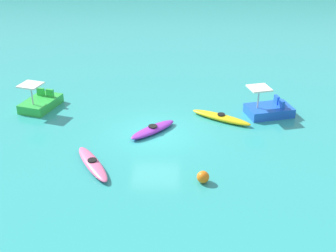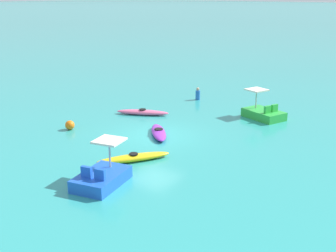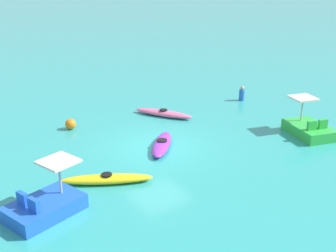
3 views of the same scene
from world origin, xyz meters
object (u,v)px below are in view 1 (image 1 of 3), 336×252
(kayak_purple, at_px, (153,129))
(pedal_boat_blue, at_px, (269,109))
(kayak_pink, at_px, (93,164))
(buoy_orange, at_px, (203,177))
(kayak_yellow, at_px, (221,117))
(pedal_boat_green, at_px, (41,102))

(kayak_purple, bearing_deg, pedal_boat_blue, 20.33)
(kayak_pink, height_order, buoy_orange, buoy_orange)
(kayak_yellow, relative_size, pedal_boat_blue, 1.20)
(kayak_pink, height_order, kayak_yellow, same)
(kayak_purple, distance_m, pedal_boat_blue, 6.59)
(pedal_boat_blue, relative_size, buoy_orange, 5.19)
(kayak_pink, height_order, pedal_boat_green, pedal_boat_green)
(pedal_boat_blue, distance_m, buoy_orange, 7.75)
(pedal_boat_green, xyz_separation_m, buoy_orange, (8.88, -7.26, -0.07))
(kayak_purple, xyz_separation_m, pedal_boat_green, (-6.51, 2.79, 0.17))
(kayak_purple, relative_size, pedal_boat_green, 0.94)
(kayak_purple, bearing_deg, kayak_pink, -125.76)
(kayak_yellow, bearing_deg, buoy_orange, -101.06)
(kayak_pink, relative_size, kayak_yellow, 0.97)
(kayak_yellow, xyz_separation_m, pedal_boat_green, (-10.05, 1.26, 0.17))
(pedal_boat_green, relative_size, buoy_orange, 5.22)
(kayak_yellow, bearing_deg, kayak_purple, -156.62)
(kayak_purple, height_order, buoy_orange, buoy_orange)
(kayak_yellow, bearing_deg, pedal_boat_green, 172.84)
(pedal_boat_green, bearing_deg, kayak_yellow, -7.16)
(kayak_purple, distance_m, buoy_orange, 5.06)
(kayak_purple, bearing_deg, pedal_boat_green, 156.76)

